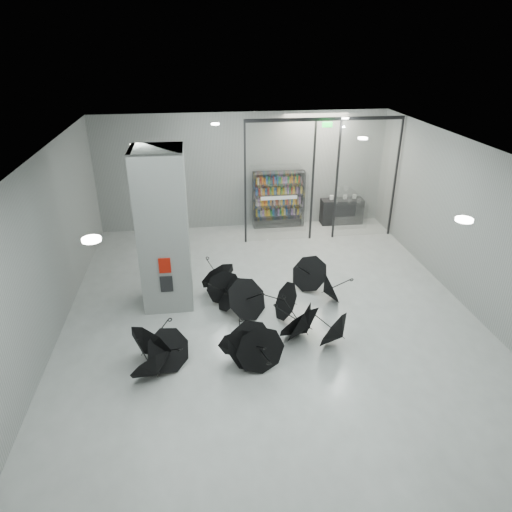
{
  "coord_description": "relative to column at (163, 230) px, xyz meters",
  "views": [
    {
      "loc": [
        -1.67,
        -8.49,
        6.29
      ],
      "look_at": [
        -0.3,
        1.5,
        1.4
      ],
      "focal_mm": 32.18,
      "sensor_mm": 36.0,
      "label": 1
    }
  ],
  "objects": [
    {
      "name": "room",
      "position": [
        2.5,
        -2.0,
        0.84
      ],
      "size": [
        14.0,
        14.02,
        4.01
      ],
      "color": "gray",
      "rests_on": "ground"
    },
    {
      "name": "column",
      "position": [
        0.0,
        0.0,
        0.0
      ],
      "size": [
        1.2,
        1.2,
        4.0
      ],
      "primitive_type": "cube",
      "color": "slate",
      "rests_on": "ground"
    },
    {
      "name": "fire_cabinet",
      "position": [
        0.0,
        -0.62,
        -0.65
      ],
      "size": [
        0.28,
        0.04,
        0.38
      ],
      "primitive_type": "cube",
      "color": "#A50A07",
      "rests_on": "column"
    },
    {
      "name": "info_panel",
      "position": [
        0.0,
        -0.62,
        -1.15
      ],
      "size": [
        0.3,
        0.03,
        0.42
      ],
      "primitive_type": "cube",
      "color": "black",
      "rests_on": "column"
    },
    {
      "name": "exit_sign",
      "position": [
        4.9,
        3.3,
        1.82
      ],
      "size": [
        0.3,
        0.06,
        0.15
      ],
      "primitive_type": "cube",
      "color": "#0CE533",
      "rests_on": "room"
    },
    {
      "name": "glass_partition",
      "position": [
        4.89,
        3.5,
        0.18
      ],
      "size": [
        5.06,
        0.08,
        4.0
      ],
      "color": "silver",
      "rests_on": "ground"
    },
    {
      "name": "bookshelf",
      "position": [
        3.73,
        4.75,
        -0.99
      ],
      "size": [
        1.83,
        0.37,
        2.01
      ],
      "primitive_type": null,
      "rotation": [
        0.0,
        0.0,
        0.0
      ],
      "color": "black",
      "rests_on": "ground"
    },
    {
      "name": "shop_counter",
      "position": [
        6.08,
        4.78,
        -1.55
      ],
      "size": [
        1.52,
        0.63,
        0.91
      ],
      "primitive_type": "cube",
      "rotation": [
        0.0,
        0.0,
        -0.01
      ],
      "color": "black",
      "rests_on": "ground"
    },
    {
      "name": "umbrella_cluster",
      "position": [
        1.99,
        -1.68,
        -1.7
      ],
      "size": [
        5.67,
        4.85,
        1.28
      ],
      "color": "black",
      "rests_on": "ground"
    }
  ]
}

